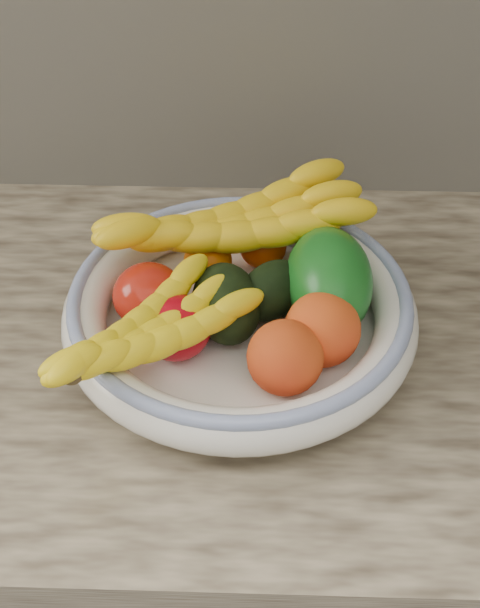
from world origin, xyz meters
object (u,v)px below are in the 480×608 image
fruit_bowl (240,312)px  banana_bunch_front (148,338)px  green_mango (329,280)px  banana_bunch_back (232,231)px

fruit_bowl → banana_bunch_front: size_ratio=1.50×
fruit_bowl → banana_bunch_front: banana_bunch_front is taller
green_mango → banana_bunch_front: size_ratio=0.56×
fruit_bowl → banana_bunch_back: bearing=97.4°
banana_bunch_back → banana_bunch_front: 0.19m
fruit_bowl → banana_bunch_front: (-0.09, -0.08, 0.03)m
fruit_bowl → green_mango: 0.10m
banana_bunch_back → fruit_bowl: bearing=-102.3°
banana_bunch_front → fruit_bowl: bearing=-5.8°
green_mango → banana_bunch_back: 0.13m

